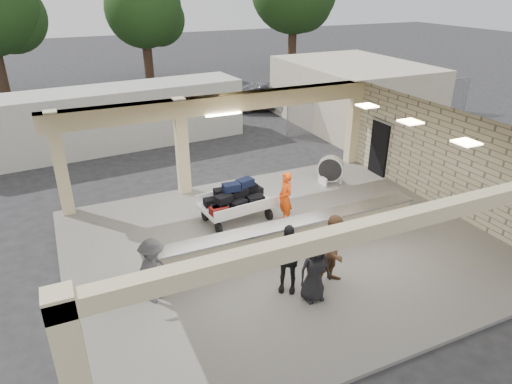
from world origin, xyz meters
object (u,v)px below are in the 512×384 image
car_dark (269,98)px  baggage_counter (290,238)px  passenger_d (315,270)px  drum_fan (331,169)px  passenger_a (335,250)px  passenger_c (153,271)px  container_white (108,118)px  baggage_handler (285,198)px  car_white_a (310,99)px  passenger_b (287,258)px  luggage_cart (236,200)px  car_white_b (334,94)px

car_dark → baggage_counter: bearing=176.7°
passenger_d → car_dark: size_ratio=0.36×
drum_fan → car_dark: (2.81, 10.94, 0.07)m
baggage_counter → drum_fan: 5.22m
drum_fan → passenger_a: passenger_a is taller
passenger_a → passenger_d: passenger_a is taller
passenger_c → container_white: size_ratio=0.13×
baggage_counter → baggage_handler: (0.73, 1.66, 0.36)m
baggage_counter → car_white_a: (8.78, 13.66, 0.08)m
passenger_b → luggage_cart: bearing=121.0°
passenger_c → car_dark: passenger_c is taller
baggage_handler → container_white: size_ratio=0.13×
passenger_a → container_white: size_ratio=0.15×
luggage_cart → baggage_counter: bearing=-81.6°
car_white_b → baggage_counter: bearing=135.0°
baggage_handler → car_white_b: baggage_handler is taller
luggage_cart → car_dark: car_dark is taller
passenger_a → passenger_d: bearing=-170.5°
baggage_handler → passenger_c: baggage_handler is taller
passenger_a → car_white_a: (8.44, 15.35, -0.39)m
baggage_handler → car_dark: baggage_handler is taller
passenger_a → passenger_b: 1.23m
passenger_c → passenger_d: passenger_c is taller
passenger_d → car_white_b: (10.96, 15.72, -0.12)m
baggage_counter → passenger_b: size_ratio=4.48×
car_white_b → car_dark: 4.08m
baggage_counter → passenger_a: (0.33, -1.69, 0.47)m
luggage_cart → passenger_c: bearing=-144.5°
passenger_d → passenger_b: bearing=127.6°
baggage_handler → passenger_c: size_ratio=1.02×
car_dark → container_white: bearing=127.4°
drum_fan → car_dark: car_dark is taller
baggage_handler → passenger_b: passenger_b is taller
baggage_counter → container_white: (-3.15, 11.73, 0.78)m
passenger_d → car_dark: bearing=69.3°
luggage_cart → passenger_b: passenger_b is taller
passenger_c → car_dark: size_ratio=0.37×
drum_fan → passenger_b: passenger_b is taller
container_white → passenger_d: bearing=-83.6°
passenger_b → passenger_c: size_ratio=1.10×
baggage_counter → car_dark: (6.53, 14.60, 0.17)m
container_white → passenger_b: bearing=-84.8°
container_white → luggage_cart: bearing=-79.5°
drum_fan → container_white: container_white is taller
baggage_handler → passenger_a: passenger_a is taller
drum_fan → baggage_handler: bearing=-104.6°
car_white_b → car_dark: bearing=69.5°
baggage_counter → car_white_a: car_white_a is taller
baggage_counter → car_white_b: car_white_b is taller
luggage_cart → car_dark: bearing=53.4°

